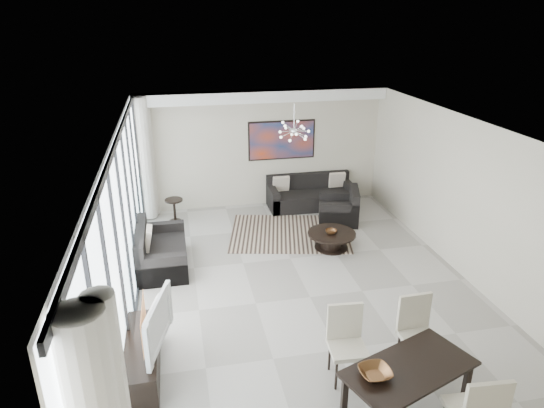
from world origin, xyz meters
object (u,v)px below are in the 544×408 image
object	(u,v)px
coffee_table	(331,239)
television	(150,323)
tv_console	(142,358)
dining_table	(409,373)
sofa_main	(311,196)

from	to	relation	value
coffee_table	television	size ratio (longest dim) A/B	0.88
coffee_table	television	world-z (taller)	television
tv_console	dining_table	bearing A→B (deg)	-23.28
coffee_table	dining_table	size ratio (longest dim) A/B	0.56
television	dining_table	world-z (taller)	television
television	coffee_table	bearing A→B (deg)	-33.90
coffee_table	tv_console	world-z (taller)	tv_console
sofa_main	tv_console	size ratio (longest dim) A/B	1.38
coffee_table	television	distance (m)	4.76
coffee_table	television	xyz separation A→B (m)	(-3.55, -3.12, 0.62)
dining_table	tv_console	bearing A→B (deg)	156.72
television	sofa_main	bearing A→B (deg)	-19.83
sofa_main	television	size ratio (longest dim) A/B	1.91
coffee_table	tv_console	bearing A→B (deg)	-140.44
coffee_table	tv_console	distance (m)	4.81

